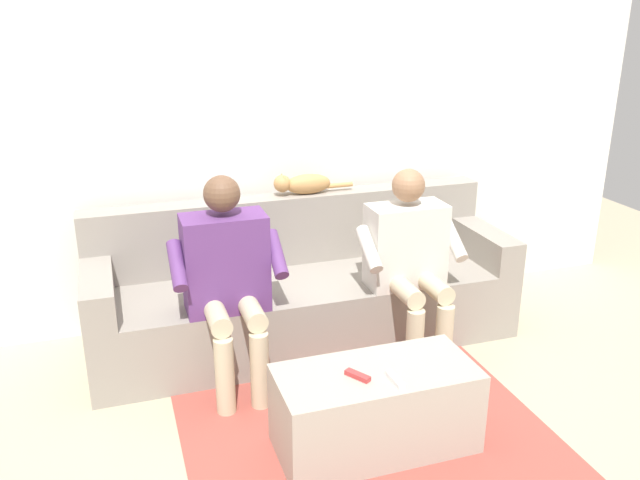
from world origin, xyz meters
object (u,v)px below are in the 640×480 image
at_px(person_left_seated, 410,255).
at_px(remote_white, 395,379).
at_px(cat_on_backrest, 303,184).
at_px(remote_red, 358,376).
at_px(couch, 303,292).
at_px(person_right_seated, 228,273).
at_px(coffee_table, 375,409).

relative_size(person_left_seated, remote_white, 8.11).
distance_m(cat_on_backrest, remote_red, 1.53).
distance_m(couch, person_right_seated, 0.73).
xyz_separation_m(coffee_table, person_left_seated, (-0.52, -0.77, 0.42)).
xyz_separation_m(person_left_seated, person_right_seated, (1.05, -0.01, 0.02)).
xyz_separation_m(couch, remote_red, (0.10, 1.19, 0.12)).
height_order(person_right_seated, remote_red, person_right_seated).
xyz_separation_m(person_left_seated, remote_red, (0.63, 0.80, -0.21)).
height_order(person_left_seated, remote_red, person_left_seated).
bearing_deg(remote_white, remote_red, -121.26).
xyz_separation_m(person_right_seated, remote_red, (-0.42, 0.81, -0.23)).
bearing_deg(couch, person_left_seated, 143.64).
height_order(coffee_table, person_right_seated, person_right_seated).
distance_m(coffee_table, cat_on_backrest, 1.58).
bearing_deg(cat_on_backrest, person_right_seated, 45.81).
bearing_deg(couch, remote_red, 84.95).
relative_size(cat_on_backrest, remote_red, 4.16).
bearing_deg(remote_white, person_right_seated, -149.78).
distance_m(couch, remote_white, 1.27).
relative_size(couch, person_right_seated, 2.20).
relative_size(couch, cat_on_backrest, 4.94).
relative_size(person_left_seated, person_right_seated, 0.96).
xyz_separation_m(coffee_table, cat_on_backrest, (-0.08, -1.40, 0.72)).
xyz_separation_m(coffee_table, person_right_seated, (0.52, -0.78, 0.44)).
distance_m(cat_on_backrest, remote_white, 1.60).
bearing_deg(person_left_seated, person_right_seated, -0.60).
bearing_deg(remote_red, person_left_seated, -70.23).
distance_m(remote_white, remote_red, 0.17).
height_order(person_left_seated, remote_white, person_left_seated).
distance_m(person_right_seated, remote_red, 0.94).
height_order(couch, coffee_table, couch).
distance_m(coffee_table, person_right_seated, 1.04).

